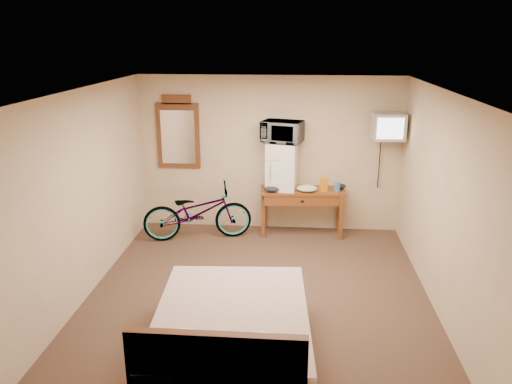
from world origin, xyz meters
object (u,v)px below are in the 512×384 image
microwave (282,132)px  bicycle (198,212)px  bed (231,336)px  blue_cup (337,187)px  mini_fridge (282,166)px  desk (302,197)px  crt_television (388,126)px  wall_mirror (178,133)px

microwave → bicycle: (-1.29, -0.36, -1.22)m
bicycle → bed: (0.92, -3.07, -0.15)m
bicycle → blue_cup: bearing=-97.0°
bed → mini_fridge: bearing=83.8°
desk → bed: bearing=-101.8°
desk → blue_cup: size_ratio=8.67×
crt_television → bicycle: bearing=-173.5°
microwave → wall_mirror: (-1.68, 0.22, -0.09)m
wall_mirror → blue_cup: bearing=-7.1°
blue_cup → bed: size_ratio=0.08×
bicycle → desk: bearing=-93.2°
desk → mini_fridge: mini_fridge is taller
crt_television → bicycle: 3.19m
wall_mirror → crt_television: bearing=-4.4°
microwave → bicycle: bearing=-147.7°
bicycle → wall_mirror: bearing=20.3°
microwave → crt_television: 1.59m
desk → crt_television: bearing=1.0°
mini_fridge → bicycle: bearing=-164.4°
bicycle → bed: size_ratio=0.83×
crt_television → desk: bearing=-179.0°
blue_cup → mini_fridge: bearing=173.4°
wall_mirror → bed: (1.31, -3.65, -1.28)m
desk → bed: (-0.71, -3.38, -0.33)m
bicycle → microwave: bearing=-88.2°
crt_television → microwave: bearing=178.8°
microwave → wall_mirror: size_ratio=0.51×
bed → blue_cup: bearing=69.5°
crt_television → bed: crt_television is taller
mini_fridge → wall_mirror: (-1.68, 0.22, 0.45)m
blue_cup → microwave: bearing=173.4°
mini_fridge → crt_television: 1.72m
blue_cup → wall_mirror: bearing=172.9°
mini_fridge → crt_television: bearing=-1.2°
bed → microwave: bearing=83.8°
crt_television → bed: 4.20m
mini_fridge → wall_mirror: wall_mirror is taller
crt_television → bed: bearing=-120.0°
crt_television → wall_mirror: 3.29m
bicycle → bed: bed is taller
wall_mirror → bed: size_ratio=0.58×
desk → wall_mirror: 2.25m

